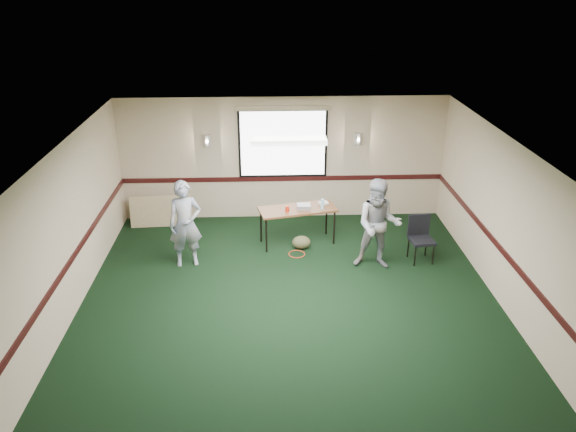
{
  "coord_description": "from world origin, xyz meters",
  "views": [
    {
      "loc": [
        -0.37,
        -7.58,
        5.17
      ],
      "look_at": [
        0.0,
        1.3,
        1.2
      ],
      "focal_mm": 35.0,
      "sensor_mm": 36.0,
      "label": 1
    }
  ],
  "objects_px": {
    "projector": "(304,207)",
    "person_left": "(185,224)",
    "folding_table": "(298,211)",
    "person_right": "(378,225)",
    "conference_chair": "(420,234)"
  },
  "relations": [
    {
      "from": "projector",
      "to": "person_left",
      "type": "bearing_deg",
      "value": -158.41
    },
    {
      "from": "folding_table",
      "to": "projector",
      "type": "height_order",
      "value": "projector"
    },
    {
      "from": "conference_chair",
      "to": "projector",
      "type": "bearing_deg",
      "value": 153.99
    },
    {
      "from": "person_right",
      "to": "conference_chair",
      "type": "bearing_deg",
      "value": 27.97
    },
    {
      "from": "person_right",
      "to": "projector",
      "type": "bearing_deg",
      "value": 152.12
    },
    {
      "from": "projector",
      "to": "person_left",
      "type": "xyz_separation_m",
      "value": [
        -2.24,
        -0.78,
        0.02
      ]
    },
    {
      "from": "folding_table",
      "to": "conference_chair",
      "type": "relative_size",
      "value": 1.84
    },
    {
      "from": "conference_chair",
      "to": "person_right",
      "type": "xyz_separation_m",
      "value": [
        -0.88,
        -0.27,
        0.35
      ]
    },
    {
      "from": "folding_table",
      "to": "person_left",
      "type": "bearing_deg",
      "value": -172.06
    },
    {
      "from": "folding_table",
      "to": "person_left",
      "type": "distance_m",
      "value": 2.27
    },
    {
      "from": "folding_table",
      "to": "conference_chair",
      "type": "xyz_separation_m",
      "value": [
        2.29,
        -0.77,
        -0.19
      ]
    },
    {
      "from": "person_left",
      "to": "projector",
      "type": "bearing_deg",
      "value": 8.37
    },
    {
      "from": "person_right",
      "to": "person_left",
      "type": "bearing_deg",
      "value": -173.42
    },
    {
      "from": "person_left",
      "to": "folding_table",
      "type": "bearing_deg",
      "value": 9.8
    },
    {
      "from": "folding_table",
      "to": "conference_chair",
      "type": "height_order",
      "value": "conference_chair"
    }
  ]
}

